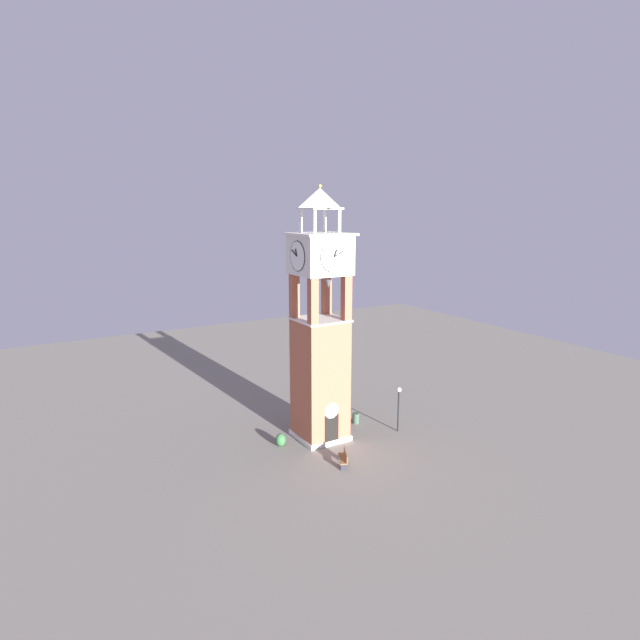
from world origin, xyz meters
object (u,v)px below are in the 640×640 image
(clock_tower, at_px, (320,338))
(park_bench, at_px, (344,458))
(trash_bin, at_px, (356,418))
(lamp_post, at_px, (399,400))

(clock_tower, bearing_deg, park_bench, -100.93)
(clock_tower, height_order, trash_bin, clock_tower)
(park_bench, height_order, trash_bin, park_bench)
(clock_tower, distance_m, park_bench, 8.21)
(lamp_post, bearing_deg, clock_tower, 159.81)
(clock_tower, relative_size, park_bench, 10.88)
(clock_tower, xyz_separation_m, lamp_post, (5.51, -2.02, -4.94))
(trash_bin, bearing_deg, clock_tower, -167.99)
(park_bench, relative_size, trash_bin, 2.04)
(park_bench, xyz_separation_m, trash_bin, (4.51, 5.22, -0.08))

